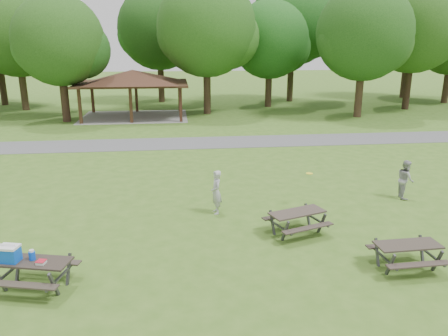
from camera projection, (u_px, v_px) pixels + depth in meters
ground at (206, 248)px, 13.02m from camera, size 160.00×160.00×0.00m
asphalt_path at (189, 143)px, 26.36m from camera, size 120.00×3.20×0.02m
pavilion at (133, 79)px, 34.60m from camera, size 8.60×7.01×3.76m
tree_row_c at (18, 34)px, 37.33m from camera, size 8.19×7.80×10.67m
tree_row_d at (60, 43)px, 31.90m from camera, size 6.93×6.60×9.27m
tree_row_e at (208, 30)px, 35.21m from camera, size 8.40×8.00×11.02m
tree_row_f at (271, 42)px, 39.47m from camera, size 7.35×7.00×9.55m
tree_row_g at (365, 36)px, 33.80m from camera, size 7.77×7.40×10.25m
tree_row_h at (415, 28)px, 37.60m from camera, size 8.61×8.20×11.37m
tree_deep_b at (160, 31)px, 42.37m from camera, size 8.40×8.00×11.13m
tree_deep_c at (294, 25)px, 42.69m from camera, size 8.82×8.40×11.90m
tree_deep_d at (411, 30)px, 45.67m from camera, size 8.40×8.00×11.27m
picnic_table_near at (26, 262)px, 10.72m from camera, size 2.09×1.83×1.24m
picnic_table_middle at (297, 217)px, 13.85m from camera, size 2.16×1.94×0.78m
picnic_table_far at (407, 250)px, 11.71m from camera, size 1.77×1.45×0.75m
frisbee_in_flight at (309, 173)px, 16.03m from camera, size 0.31×0.31×0.02m
frisbee_thrower at (216, 192)px, 15.46m from camera, size 0.44×0.61×1.58m
frisbee_catcher at (405, 179)px, 16.99m from camera, size 0.71×0.84×1.52m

